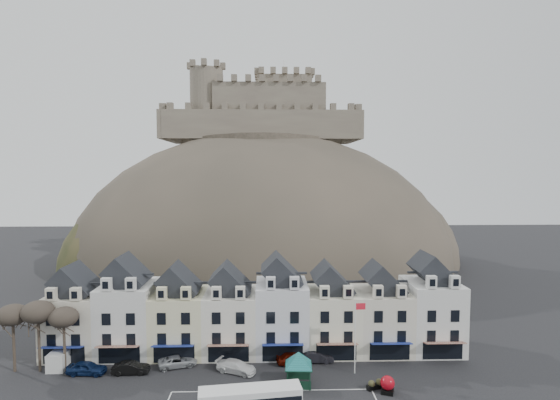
# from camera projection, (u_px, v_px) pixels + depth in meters

# --- Properties ---
(townhouse_terrace) EXTENTS (54.40, 9.35, 11.80)m
(townhouse_terrace) POSITION_uv_depth(u_px,v_px,m) (257.00, 312.00, 58.54)
(townhouse_terrace) COLOR beige
(townhouse_terrace) RESTS_ON ground
(castle_hill) EXTENTS (100.00, 76.00, 68.00)m
(castle_hill) POSITION_uv_depth(u_px,v_px,m) (267.00, 265.00, 111.76)
(castle_hill) COLOR #3A362D
(castle_hill) RESTS_ON ground
(castle) EXTENTS (50.20, 22.20, 22.00)m
(castle) POSITION_uv_depth(u_px,v_px,m) (264.00, 111.00, 116.02)
(castle) COLOR brown
(castle) RESTS_ON ground
(tree_left_far) EXTENTS (3.61, 3.61, 8.24)m
(tree_left_far) POSITION_uv_depth(u_px,v_px,m) (13.00, 315.00, 52.15)
(tree_left_far) COLOR #352C22
(tree_left_far) RESTS_ON ground
(tree_left_mid) EXTENTS (3.78, 3.78, 8.64)m
(tree_left_mid) POSITION_uv_depth(u_px,v_px,m) (38.00, 312.00, 52.21)
(tree_left_mid) COLOR #352C22
(tree_left_mid) RESTS_ON ground
(tree_left_near) EXTENTS (3.43, 3.43, 7.84)m
(tree_left_near) POSITION_uv_depth(u_px,v_px,m) (64.00, 318.00, 52.34)
(tree_left_near) COLOR #352C22
(tree_left_near) RESTS_ON ground
(bus) EXTENTS (10.34, 3.62, 2.86)m
(bus) POSITION_uv_depth(u_px,v_px,m) (250.00, 400.00, 43.00)
(bus) COLOR #262628
(bus) RESTS_ON ground
(bus_shelter) EXTENTS (6.01, 6.01, 3.82)m
(bus_shelter) POSITION_uv_depth(u_px,v_px,m) (299.00, 359.00, 49.17)
(bus_shelter) COLOR black
(bus_shelter) RESTS_ON ground
(red_buoy) EXTENTS (1.65, 1.65, 1.90)m
(red_buoy) POSITION_uv_depth(u_px,v_px,m) (388.00, 384.00, 47.44)
(red_buoy) COLOR black
(red_buoy) RESTS_ON ground
(flagpole) EXTENTS (1.28, 0.13, 8.80)m
(flagpole) POSITION_uv_depth(u_px,v_px,m) (356.00, 332.00, 51.81)
(flagpole) COLOR silver
(flagpole) RESTS_ON ground
(white_van) EXTENTS (2.07, 4.70, 2.14)m
(white_van) POSITION_uv_depth(u_px,v_px,m) (63.00, 357.00, 54.18)
(white_van) COLOR silver
(white_van) RESTS_ON ground
(planter_west) EXTENTS (1.18, 0.76, 1.09)m
(planter_west) POSITION_uv_depth(u_px,v_px,m) (379.00, 384.00, 48.53)
(planter_west) COLOR black
(planter_west) RESTS_ON ground
(planter_east) EXTENTS (1.19, 0.92, 1.07)m
(planter_east) POSITION_uv_depth(u_px,v_px,m) (372.00, 385.00, 48.17)
(planter_east) COLOR black
(planter_east) RESTS_ON ground
(car_navy) EXTENTS (4.68, 2.12, 1.56)m
(car_navy) POSITION_uv_depth(u_px,v_px,m) (87.00, 368.00, 51.82)
(car_navy) COLOR #0D1C41
(car_navy) RESTS_ON ground
(car_black) EXTENTS (4.37, 1.68, 1.42)m
(car_black) POSITION_uv_depth(u_px,v_px,m) (131.00, 368.00, 51.97)
(car_black) COLOR black
(car_black) RESTS_ON ground
(car_silver) EXTENTS (5.10, 3.48, 1.32)m
(car_silver) POSITION_uv_depth(u_px,v_px,m) (178.00, 361.00, 53.91)
(car_silver) COLOR #9DA1A5
(car_silver) RESTS_ON ground
(car_white) EXTENTS (5.33, 3.81, 1.43)m
(car_white) POSITION_uv_depth(u_px,v_px,m) (236.00, 367.00, 52.33)
(car_white) COLOR white
(car_white) RESTS_ON ground
(car_maroon) EXTENTS (4.65, 2.60, 1.49)m
(car_maroon) POSITION_uv_depth(u_px,v_px,m) (294.00, 358.00, 54.71)
(car_maroon) COLOR #500D04
(car_maroon) RESTS_ON ground
(car_charcoal) EXTENTS (4.48, 1.58, 1.48)m
(car_charcoal) POSITION_uv_depth(u_px,v_px,m) (316.00, 357.00, 55.10)
(car_charcoal) COLOR black
(car_charcoal) RESTS_ON ground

